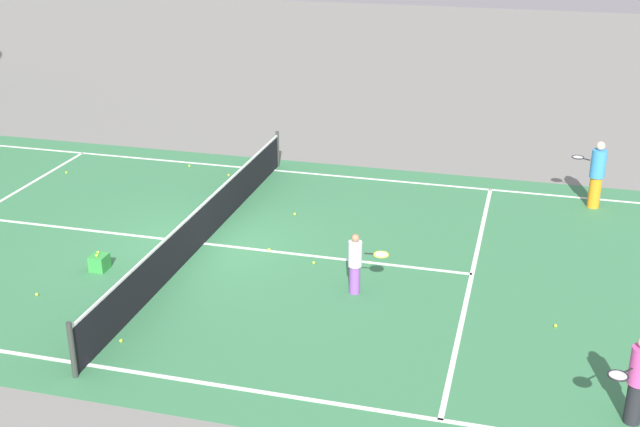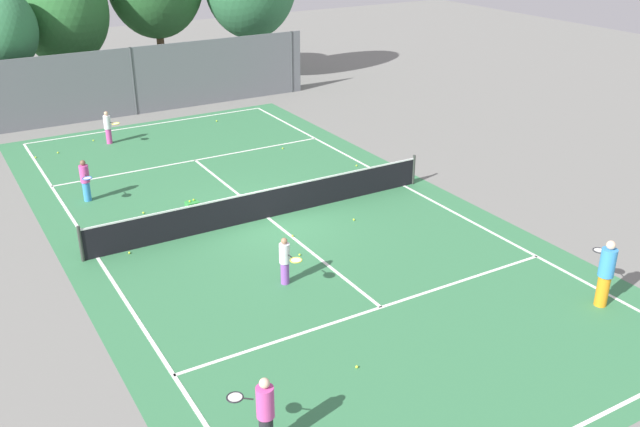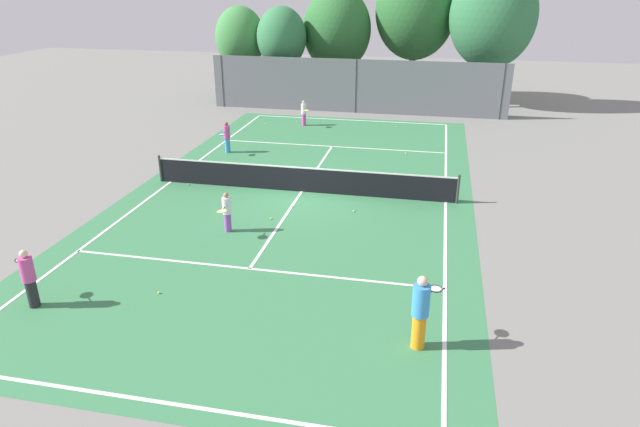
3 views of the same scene
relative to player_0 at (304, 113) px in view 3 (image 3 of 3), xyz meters
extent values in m
plane|color=slate|center=(2.33, -10.24, -0.72)|extent=(80.00, 80.00, 0.00)
cube|color=#387A4C|center=(2.33, -10.24, -0.72)|extent=(13.00, 25.00, 0.00)
cube|color=white|center=(-3.17, -10.24, -0.72)|extent=(0.10, 24.00, 0.01)
cube|color=white|center=(7.83, -10.24, -0.72)|extent=(0.10, 24.00, 0.01)
cube|color=white|center=(2.33, -22.24, -0.72)|extent=(11.00, 0.10, 0.01)
cube|color=white|center=(2.33, 1.76, -0.72)|extent=(11.00, 0.10, 0.01)
cube|color=white|center=(2.33, -16.64, -0.72)|extent=(11.00, 0.10, 0.01)
cube|color=white|center=(2.33, -3.84, -0.72)|extent=(11.00, 0.10, 0.01)
cube|color=white|center=(2.33, -10.24, -0.72)|extent=(0.10, 12.80, 0.01)
cylinder|color=#333833|center=(-3.57, -10.24, -0.17)|extent=(0.10, 0.10, 1.10)
cylinder|color=#333833|center=(8.23, -10.24, -0.17)|extent=(0.10, 0.10, 1.10)
cube|color=black|center=(2.33, -10.24, -0.25)|extent=(11.80, 0.03, 0.95)
cube|color=white|center=(2.33, -10.24, 0.25)|extent=(11.80, 0.04, 0.05)
cube|color=slate|center=(2.33, 3.76, 0.88)|extent=(18.00, 0.06, 3.20)
cylinder|color=#3F4447|center=(-6.17, 3.76, 0.88)|extent=(0.12, 0.12, 3.20)
cylinder|color=#3F4447|center=(2.33, 3.76, 0.88)|extent=(0.12, 0.12, 3.20)
cylinder|color=#3F4447|center=(10.83, 3.76, 0.88)|extent=(0.12, 0.12, 3.20)
cylinder|color=brown|center=(0.38, 8.08, 0.50)|extent=(0.31, 0.31, 2.45)
ellipsoid|color=#2D6B33|center=(0.38, 8.08, 3.74)|extent=(4.47, 4.90, 5.36)
cylinder|color=brown|center=(-5.70, 6.21, 0.56)|extent=(0.44, 0.44, 2.56)
ellipsoid|color=#3D8442|center=(-5.70, 6.21, 3.32)|extent=(3.28, 2.95, 3.94)
cylinder|color=brown|center=(10.11, 6.95, 0.87)|extent=(0.36, 0.36, 3.18)
ellipsoid|color=#337547|center=(10.11, 6.95, 4.79)|extent=(5.19, 4.26, 6.23)
cylinder|color=brown|center=(5.40, 8.67, 0.96)|extent=(0.40, 0.40, 3.36)
ellipsoid|color=#2D6B33|center=(5.40, 8.67, 4.96)|extent=(5.16, 4.62, 6.19)
cylinder|color=brown|center=(-2.78, 5.80, 0.64)|extent=(0.35, 0.35, 2.73)
ellipsoid|color=#337547|center=(-2.78, 5.80, 3.43)|extent=(3.16, 3.21, 3.79)
cylinder|color=#D14799|center=(-0.01, 0.02, -0.40)|extent=(0.24, 0.24, 0.65)
cylinder|color=silver|center=(-0.01, 0.02, 0.21)|extent=(0.30, 0.30, 0.57)
sphere|color=tan|center=(-0.01, 0.02, 0.58)|extent=(0.18, 0.18, 0.18)
cylinder|color=black|center=(0.11, -0.25, 0.24)|extent=(0.11, 0.19, 0.03)
torus|color=yellow|center=(0.22, -0.48, 0.24)|extent=(0.44, 0.44, 0.03)
cylinder|color=silver|center=(0.22, -0.48, 0.24)|extent=(0.37, 0.37, 0.00)
cylinder|color=orange|center=(7.23, -19.37, -0.30)|extent=(0.31, 0.31, 0.85)
cylinder|color=#388CD8|center=(7.23, -19.37, 0.50)|extent=(0.39, 0.39, 0.74)
sphere|color=beige|center=(7.23, -19.37, 0.98)|extent=(0.23, 0.23, 0.23)
cylinder|color=black|center=(7.40, -19.08, 0.53)|extent=(0.13, 0.19, 0.03)
torus|color=black|center=(7.53, -18.86, 0.53)|extent=(0.45, 0.45, 0.03)
cylinder|color=silver|center=(7.53, -18.86, 0.53)|extent=(0.38, 0.38, 0.00)
cylinder|color=#388CD8|center=(-2.35, -5.82, -0.38)|extent=(0.25, 0.25, 0.69)
cylinder|color=#D14799|center=(-2.35, -5.82, 0.26)|extent=(0.31, 0.31, 0.60)
sphere|color=brown|center=(-2.35, -5.82, 0.66)|extent=(0.19, 0.19, 0.19)
cylinder|color=black|center=(-2.37, -6.12, 0.29)|extent=(0.04, 0.20, 0.03)
torus|color=blue|center=(-2.38, -6.37, 0.29)|extent=(0.35, 0.35, 0.03)
cylinder|color=silver|center=(-2.38, -6.37, 0.29)|extent=(0.29, 0.29, 0.00)
cylinder|color=purple|center=(0.82, -14.30, -0.41)|extent=(0.23, 0.23, 0.63)
cylinder|color=silver|center=(0.82, -14.30, 0.19)|extent=(0.29, 0.29, 0.55)
sphere|color=#A37556|center=(0.82, -14.30, 0.55)|extent=(0.17, 0.17, 0.17)
cylinder|color=black|center=(0.84, -14.60, 0.21)|extent=(0.05, 0.20, 0.03)
torus|color=yellow|center=(0.87, -14.85, 0.21)|extent=(0.36, 0.36, 0.03)
cylinder|color=silver|center=(0.87, -14.85, 0.21)|extent=(0.30, 0.30, 0.00)
cylinder|color=#232328|center=(-2.40, -19.64, -0.35)|extent=(0.27, 0.27, 0.74)
cylinder|color=#D14799|center=(-2.40, -19.64, 0.34)|extent=(0.34, 0.34, 0.65)
sphere|color=beige|center=(-2.40, -19.64, 0.77)|extent=(0.20, 0.20, 0.20)
cylinder|color=black|center=(-2.65, -19.43, 0.38)|extent=(0.17, 0.15, 0.03)
torus|color=black|center=(-2.84, -19.27, 0.38)|extent=(0.47, 0.47, 0.03)
cylinder|color=silver|center=(-2.84, -19.27, 0.38)|extent=(0.39, 0.39, 0.00)
cube|color=green|center=(0.41, -8.54, -0.54)|extent=(0.40, 0.35, 0.36)
sphere|color=#CCE533|center=(0.33, -8.54, -0.33)|extent=(0.07, 0.07, 0.07)
sphere|color=#CCE533|center=(0.49, -8.49, -0.33)|extent=(0.07, 0.07, 0.07)
sphere|color=#CCE533|center=(7.48, -7.67, -0.69)|extent=(0.07, 0.07, 0.07)
sphere|color=#CCE533|center=(-0.54, 0.66, -0.69)|extent=(0.07, 0.07, 0.07)
sphere|color=#CCE533|center=(2.35, -11.90, -0.69)|extent=(0.07, 0.07, 0.07)
sphere|color=#CCE533|center=(1.93, -13.10, -0.69)|extent=(0.07, 0.07, 0.07)
sphere|color=#CCE533|center=(7.01, -9.11, -0.69)|extent=(0.07, 0.07, 0.07)
sphere|color=#CCE533|center=(4.63, -11.85, -0.69)|extent=(0.07, 0.07, 0.07)
sphere|color=#CCE533|center=(5.97, -4.38, -0.69)|extent=(0.07, 0.07, 0.07)
sphere|color=#CCE533|center=(-2.18, -0.20, -0.69)|extent=(0.07, 0.07, 0.07)
sphere|color=#CCE533|center=(5.16, 0.68, -0.69)|extent=(0.07, 0.07, 0.07)
sphere|color=#CCE533|center=(-2.55, -10.19, -0.69)|extent=(0.07, 0.07, 0.07)
sphere|color=#CCE533|center=(-3.08, -0.34, -0.69)|extent=(0.07, 0.07, 0.07)
sphere|color=#CCE533|center=(-1.05, -7.86, -0.69)|extent=(0.07, 0.07, 0.07)
sphere|color=#CCE533|center=(-2.30, -10.46, -0.69)|extent=(0.07, 0.07, 0.07)
sphere|color=#CCE533|center=(0.41, -18.44, -0.69)|extent=(0.07, 0.07, 0.07)
camera|label=1|loc=(-14.50, -17.64, 7.53)|focal=46.59mm
camera|label=2|loc=(-6.79, -29.06, 8.75)|focal=39.55mm
camera|label=3|loc=(7.22, -30.17, 7.05)|focal=31.59mm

